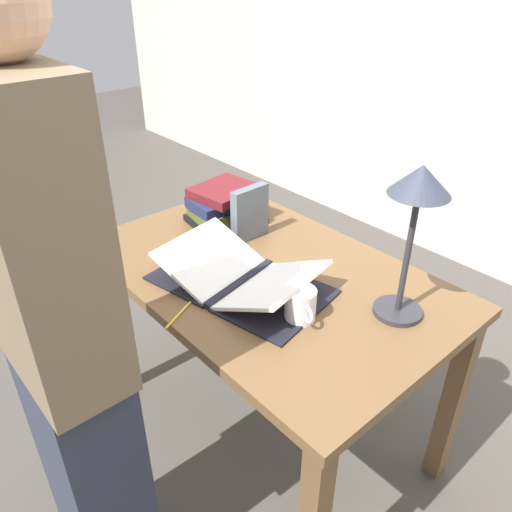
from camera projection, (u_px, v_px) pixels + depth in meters
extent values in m
plane|color=#47423D|center=(264.00, 426.00, 2.07)|extent=(12.00, 12.00, 0.00)
cube|color=brown|center=(265.00, 275.00, 1.68)|extent=(1.25, 0.80, 0.03)
cube|color=brown|center=(108.00, 326.00, 2.05)|extent=(0.06, 0.06, 0.73)
cube|color=brown|center=(238.00, 267.00, 2.45)|extent=(0.06, 0.06, 0.73)
cube|color=brown|center=(452.00, 401.00, 1.70)|extent=(0.06, 0.06, 0.73)
cube|color=black|center=(240.00, 283.00, 1.59)|extent=(0.09, 0.32, 0.02)
cube|color=black|center=(207.00, 270.00, 1.67)|extent=(0.32, 0.37, 0.01)
cube|color=black|center=(277.00, 301.00, 1.52)|extent=(0.32, 0.37, 0.01)
cube|color=white|center=(210.00, 258.00, 1.63)|extent=(0.29, 0.35, 0.11)
cube|color=white|center=(272.00, 285.00, 1.50)|extent=(0.29, 0.35, 0.11)
cube|color=black|center=(226.00, 219.00, 1.97)|extent=(0.25, 0.29, 0.03)
cube|color=brown|center=(225.00, 211.00, 1.96)|extent=(0.23, 0.28, 0.05)
cube|color=#1E284C|center=(225.00, 200.00, 1.93)|extent=(0.18, 0.28, 0.04)
cube|color=maroon|center=(225.00, 191.00, 1.91)|extent=(0.23, 0.25, 0.04)
cube|color=slate|center=(250.00, 213.00, 1.82)|extent=(0.04, 0.16, 0.20)
cylinder|color=#2D2D33|center=(397.00, 311.00, 1.47)|extent=(0.14, 0.14, 0.02)
cylinder|color=#2D2D33|center=(407.00, 255.00, 1.37)|extent=(0.02, 0.02, 0.36)
cone|color=#333847|center=(421.00, 180.00, 1.26)|extent=(0.16, 0.16, 0.08)
cylinder|color=white|center=(300.00, 305.00, 1.42)|extent=(0.09, 0.09, 0.10)
torus|color=white|center=(308.00, 315.00, 1.38)|extent=(0.05, 0.03, 0.05)
cylinder|color=gold|center=(180.00, 313.00, 1.47)|extent=(0.07, 0.14, 0.01)
cube|color=#2D3342|center=(96.00, 475.00, 1.41)|extent=(0.31, 0.20, 0.82)
cube|color=#7A664C|center=(36.00, 242.00, 1.02)|extent=(0.36, 0.20, 0.69)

